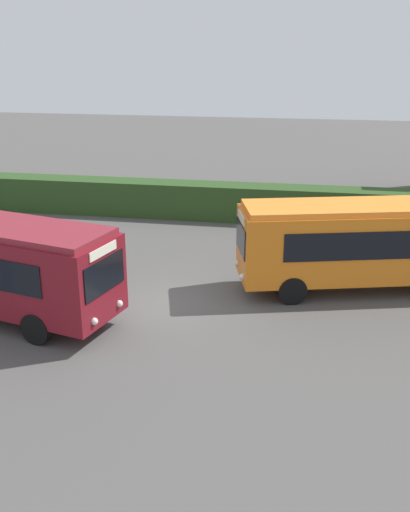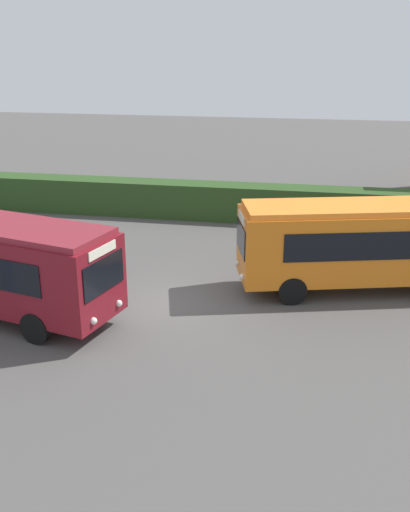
% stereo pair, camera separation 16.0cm
% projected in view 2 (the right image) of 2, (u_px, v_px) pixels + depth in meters
% --- Properties ---
extents(ground_plane, '(109.52, 109.52, 0.00)m').
position_uv_depth(ground_plane, '(164.00, 304.00, 20.54)').
color(ground_plane, '#514F4C').
extents(bus_orange, '(9.07, 4.63, 3.24)m').
position_uv_depth(bus_orange, '(362.00, 241.00, 21.14)').
color(bus_orange, orange).
rests_on(bus_orange, ground_plane).
extents(hedge_row, '(66.76, 1.56, 1.81)m').
position_uv_depth(hedge_row, '(216.00, 201.00, 30.25)').
color(hedge_row, '#2A481F').
rests_on(hedge_row, ground_plane).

